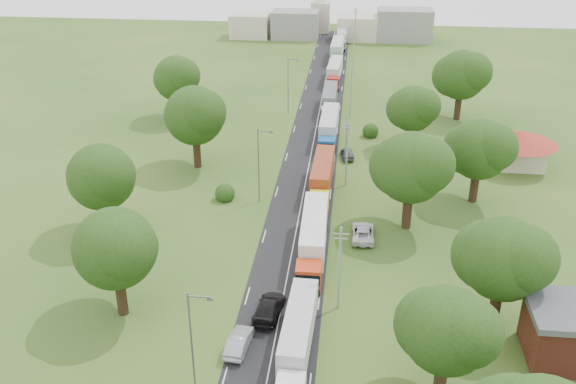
# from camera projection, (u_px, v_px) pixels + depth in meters

# --- Properties ---
(ground) EXTENTS (260.00, 260.00, 0.00)m
(ground) POSITION_uv_depth(u_px,v_px,m) (289.00, 266.00, 69.22)
(ground) COLOR #2A4D19
(ground) RESTS_ON ground
(road) EXTENTS (8.00, 200.00, 0.04)m
(road) POSITION_uv_depth(u_px,v_px,m) (305.00, 187.00, 87.08)
(road) COLOR black
(road) RESTS_ON ground
(info_sign) EXTENTS (0.12, 3.10, 4.10)m
(info_sign) POSITION_uv_depth(u_px,v_px,m) (347.00, 129.00, 98.67)
(info_sign) COLOR slate
(info_sign) RESTS_ON ground
(pole_1) EXTENTS (1.60, 0.24, 9.00)m
(pole_1) POSITION_uv_depth(u_px,v_px,m) (340.00, 267.00, 60.38)
(pole_1) COLOR gray
(pole_1) RESTS_ON ground
(pole_2) EXTENTS (1.60, 0.24, 9.00)m
(pole_2) POSITION_uv_depth(u_px,v_px,m) (347.00, 154.00, 85.39)
(pole_2) COLOR gray
(pole_2) RESTS_ON ground
(pole_3) EXTENTS (1.60, 0.24, 9.00)m
(pole_3) POSITION_uv_depth(u_px,v_px,m) (351.00, 91.00, 110.40)
(pole_3) COLOR gray
(pole_3) RESTS_ON ground
(pole_4) EXTENTS (1.60, 0.24, 9.00)m
(pole_4) POSITION_uv_depth(u_px,v_px,m) (353.00, 52.00, 135.42)
(pole_4) COLOR gray
(pole_4) RESTS_ON ground
(pole_5) EXTENTS (1.60, 0.24, 9.00)m
(pole_5) POSITION_uv_depth(u_px,v_px,m) (355.00, 25.00, 160.43)
(pole_5) COLOR gray
(pole_5) RESTS_ON ground
(lamp_0) EXTENTS (2.03, 0.22, 10.00)m
(lamp_0) POSITION_uv_depth(u_px,v_px,m) (193.00, 341.00, 49.43)
(lamp_0) COLOR slate
(lamp_0) RESTS_ON ground
(lamp_1) EXTENTS (2.03, 0.22, 10.00)m
(lamp_1) POSITION_uv_depth(u_px,v_px,m) (260.00, 162.00, 80.69)
(lamp_1) COLOR slate
(lamp_1) RESTS_ON ground
(lamp_2) EXTENTS (2.03, 0.22, 10.00)m
(lamp_2) POSITION_uv_depth(u_px,v_px,m) (289.00, 83.00, 111.96)
(lamp_2) COLOR slate
(lamp_2) RESTS_ON ground
(tree_2) EXTENTS (8.00, 8.00, 10.10)m
(tree_2) POSITION_uv_depth(u_px,v_px,m) (447.00, 329.00, 49.03)
(tree_2) COLOR #382616
(tree_2) RESTS_ON ground
(tree_3) EXTENTS (8.80, 8.80, 11.07)m
(tree_3) POSITION_uv_depth(u_px,v_px,m) (503.00, 258.00, 57.12)
(tree_3) COLOR #382616
(tree_3) RESTS_ON ground
(tree_4) EXTENTS (9.60, 9.60, 12.05)m
(tree_4) POSITION_uv_depth(u_px,v_px,m) (411.00, 167.00, 73.61)
(tree_4) COLOR #382616
(tree_4) RESTS_ON ground
(tree_5) EXTENTS (8.80, 8.80, 11.07)m
(tree_5) POSITION_uv_depth(u_px,v_px,m) (479.00, 149.00, 80.15)
(tree_5) COLOR #382616
(tree_5) RESTS_ON ground
(tree_6) EXTENTS (8.00, 8.00, 10.10)m
(tree_6) POSITION_uv_depth(u_px,v_px,m) (413.00, 108.00, 96.27)
(tree_6) COLOR #382616
(tree_6) RESTS_ON ground
(tree_7) EXTENTS (9.60, 9.60, 12.05)m
(tree_7) POSITION_uv_depth(u_px,v_px,m) (461.00, 75.00, 108.28)
(tree_7) COLOR #382616
(tree_7) RESTS_ON ground
(tree_10) EXTENTS (8.80, 8.80, 11.07)m
(tree_10) POSITION_uv_depth(u_px,v_px,m) (115.00, 248.00, 58.69)
(tree_10) COLOR #382616
(tree_10) RESTS_ON ground
(tree_11) EXTENTS (8.80, 8.80, 11.07)m
(tree_11) POSITION_uv_depth(u_px,v_px,m) (102.00, 176.00, 72.76)
(tree_11) COLOR #382616
(tree_11) RESTS_ON ground
(tree_12) EXTENTS (9.60, 9.60, 12.05)m
(tree_12) POSITION_uv_depth(u_px,v_px,m) (195.00, 115.00, 89.79)
(tree_12) COLOR #382616
(tree_12) RESTS_ON ground
(tree_13) EXTENTS (8.80, 8.80, 11.07)m
(tree_13) POSITION_uv_depth(u_px,v_px,m) (177.00, 78.00, 108.69)
(tree_13) COLOR #382616
(tree_13) RESTS_ON ground
(house_brick) EXTENTS (8.60, 6.60, 5.20)m
(house_brick) POSITION_uv_depth(u_px,v_px,m) (576.00, 333.00, 54.84)
(house_brick) COLOR maroon
(house_brick) RESTS_ON ground
(house_cream) EXTENTS (10.08, 10.08, 5.80)m
(house_cream) POSITION_uv_depth(u_px,v_px,m) (520.00, 143.00, 91.54)
(house_cream) COLOR beige
(house_cream) RESTS_ON ground
(distant_town) EXTENTS (52.00, 8.00, 8.00)m
(distant_town) POSITION_uv_depth(u_px,v_px,m) (337.00, 26.00, 165.88)
(distant_town) COLOR gray
(distant_town) RESTS_ON ground
(church) EXTENTS (5.00, 5.00, 12.30)m
(church) POSITION_uv_depth(u_px,v_px,m) (321.00, 12.00, 172.64)
(church) COLOR beige
(church) RESTS_ON ground
(truck_0) EXTENTS (2.70, 13.73, 3.80)m
(truck_0) POSITION_uv_depth(u_px,v_px,m) (298.00, 338.00, 55.24)
(truck_0) COLOR white
(truck_0) RESTS_ON ground
(truck_1) EXTENTS (2.90, 15.49, 4.29)m
(truck_1) POSITION_uv_depth(u_px,v_px,m) (313.00, 238.00, 70.09)
(truck_1) COLOR red
(truck_1) RESTS_ON ground
(truck_2) EXTENTS (2.73, 14.55, 4.03)m
(truck_2) POSITION_uv_depth(u_px,v_px,m) (322.00, 177.00, 84.69)
(truck_2) COLOR yellow
(truck_2) RESTS_ON ground
(truck_3) EXTENTS (2.74, 14.84, 4.11)m
(truck_3) POSITION_uv_depth(u_px,v_px,m) (329.00, 128.00, 101.35)
(truck_3) COLOR #184F94
(truck_3) RESTS_ON ground
(truck_4) EXTENTS (2.36, 13.52, 3.75)m
(truck_4) POSITION_uv_depth(u_px,v_px,m) (330.00, 100.00, 114.72)
(truck_4) COLOR #B5B5B5
(truck_4) RESTS_ON ground
(truck_5) EXTENTS (2.96, 14.27, 3.94)m
(truck_5) POSITION_uv_depth(u_px,v_px,m) (334.00, 72.00, 131.08)
(truck_5) COLOR maroon
(truck_5) RESTS_ON ground
(truck_6) EXTENTS (2.91, 15.01, 4.16)m
(truck_6) POSITION_uv_depth(u_px,v_px,m) (337.00, 50.00, 147.19)
(truck_6) COLOR #296E2D
(truck_6) RESTS_ON ground
(truck_7) EXTENTS (2.52, 13.61, 3.77)m
(truck_7) POSITION_uv_depth(u_px,v_px,m) (342.00, 38.00, 159.90)
(truck_7) COLOR silver
(truck_7) RESTS_ON ground
(car_lane_mid) EXTENTS (2.10, 4.83, 1.55)m
(car_lane_mid) POSITION_uv_depth(u_px,v_px,m) (239.00, 342.00, 56.65)
(car_lane_mid) COLOR #94969B
(car_lane_mid) RESTS_ON ground
(car_lane_rear) EXTENTS (2.94, 5.97, 1.67)m
(car_lane_rear) POSITION_uv_depth(u_px,v_px,m) (269.00, 308.00, 61.02)
(car_lane_rear) COLOR black
(car_lane_rear) RESTS_ON ground
(car_verge_near) EXTENTS (2.60, 5.56, 1.54)m
(car_verge_near) POSITION_uv_depth(u_px,v_px,m) (363.00, 232.00, 74.22)
(car_verge_near) COLOR silver
(car_verge_near) RESTS_ON ground
(car_verge_far) EXTENTS (2.29, 4.49, 1.46)m
(car_verge_far) POSITION_uv_depth(u_px,v_px,m) (347.00, 154.00, 95.67)
(car_verge_far) COLOR #4D4F54
(car_verge_far) RESTS_ON ground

